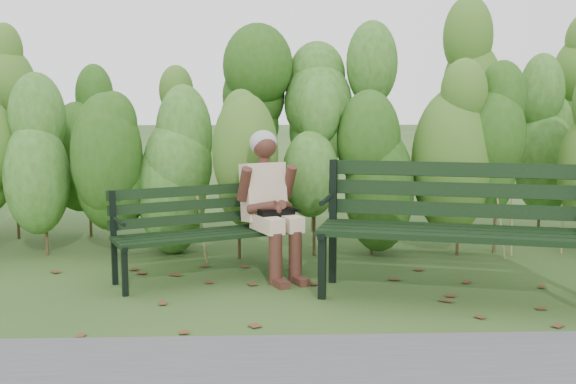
{
  "coord_description": "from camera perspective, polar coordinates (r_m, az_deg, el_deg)",
  "views": [
    {
      "loc": [
        -0.21,
        -5.0,
        1.46
      ],
      "look_at": [
        0.0,
        0.35,
        0.75
      ],
      "focal_mm": 42.0,
      "sensor_mm": 36.0,
      "label": 1
    }
  ],
  "objects": [
    {
      "name": "ground",
      "position": [
        5.22,
        0.15,
        -8.7
      ],
      "size": [
        80.0,
        80.0,
        0.0
      ],
      "primitive_type": "plane",
      "color": "#2C471E"
    },
    {
      "name": "hedge_band",
      "position": [
        6.87,
        -0.49,
        5.87
      ],
      "size": [
        11.04,
        1.67,
        2.42
      ],
      "color": "#47381E",
      "rests_on": "ground"
    },
    {
      "name": "leaf_litter",
      "position": [
        5.16,
        -6.27,
        -8.9
      ],
      "size": [
        5.84,
        2.27,
        0.01
      ],
      "color": "brown",
      "rests_on": "ground"
    },
    {
      "name": "bench_left",
      "position": [
        5.68,
        -7.07,
        -2.73
      ],
      "size": [
        1.61,
        1.08,
        0.77
      ],
      "color": "black",
      "rests_on": "ground"
    },
    {
      "name": "bench_right",
      "position": [
        5.26,
        14.03,
        -2.15
      ],
      "size": [
        2.12,
        1.17,
        1.01
      ],
      "color": "black",
      "rests_on": "ground"
    },
    {
      "name": "seated_woman",
      "position": [
        5.68,
        -1.57,
        -0.34
      ],
      "size": [
        0.61,
        0.8,
        1.23
      ],
      "color": "beige",
      "rests_on": "ground"
    }
  ]
}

